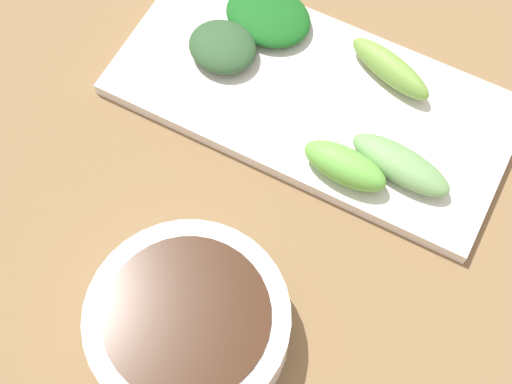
# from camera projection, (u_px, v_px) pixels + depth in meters

# --- Properties ---
(tabletop) EXTENTS (2.10, 2.10, 0.02)m
(tabletop) POSITION_uv_depth(u_px,v_px,m) (291.00, 208.00, 0.59)
(tabletop) COLOR olive
(tabletop) RESTS_ON ground
(sauce_bowl) EXTENTS (0.14, 0.14, 0.04)m
(sauce_bowl) POSITION_uv_depth(u_px,v_px,m) (189.00, 324.00, 0.52)
(sauce_bowl) COLOR white
(sauce_bowl) RESTS_ON tabletop
(serving_plate) EXTENTS (0.15, 0.32, 0.01)m
(serving_plate) POSITION_uv_depth(u_px,v_px,m) (312.00, 97.00, 0.61)
(serving_plate) COLOR silver
(serving_plate) RESTS_ON tabletop
(broccoli_stalk_0) EXTENTS (0.04, 0.09, 0.02)m
(broccoli_stalk_0) POSITION_uv_depth(u_px,v_px,m) (401.00, 165.00, 0.57)
(broccoli_stalk_0) COLOR #6FA05B
(broccoli_stalk_0) RESTS_ON serving_plate
(broccoli_stalk_1) EXTENTS (0.03, 0.07, 0.03)m
(broccoli_stalk_1) POSITION_uv_depth(u_px,v_px,m) (345.00, 166.00, 0.56)
(broccoli_stalk_1) COLOR #69BA45
(broccoli_stalk_1) RESTS_ON serving_plate
(broccoli_leafy_2) EXTENTS (0.07, 0.08, 0.02)m
(broccoli_leafy_2) POSITION_uv_depth(u_px,v_px,m) (268.00, 16.00, 0.63)
(broccoli_leafy_2) COLOR #175C1C
(broccoli_leafy_2) RESTS_ON serving_plate
(broccoli_leafy_3) EXTENTS (0.06, 0.06, 0.02)m
(broccoli_leafy_3) POSITION_uv_depth(u_px,v_px,m) (223.00, 47.00, 0.61)
(broccoli_leafy_3) COLOR #2E522D
(broccoli_leafy_3) RESTS_ON serving_plate
(broccoli_stalk_4) EXTENTS (0.04, 0.08, 0.02)m
(broccoli_stalk_4) POSITION_uv_depth(u_px,v_px,m) (390.00, 69.00, 0.60)
(broccoli_stalk_4) COLOR #75A542
(broccoli_stalk_4) RESTS_ON serving_plate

